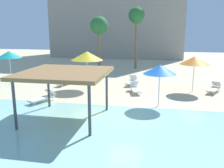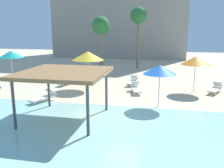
# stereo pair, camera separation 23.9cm
# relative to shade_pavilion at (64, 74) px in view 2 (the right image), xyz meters

# --- Properties ---
(ground_plane) EXTENTS (80.00, 80.00, 0.00)m
(ground_plane) POSITION_rel_shade_pavilion_xyz_m (2.64, 1.15, -2.43)
(ground_plane) COLOR beige
(lagoon_water) EXTENTS (44.00, 13.50, 0.04)m
(lagoon_water) POSITION_rel_shade_pavilion_xyz_m (2.64, -4.10, -2.41)
(lagoon_water) COLOR #99D1C6
(lagoon_water) RESTS_ON ground
(shade_pavilion) EXTENTS (4.29, 4.29, 2.59)m
(shade_pavilion) POSITION_rel_shade_pavilion_xyz_m (0.00, 0.00, 0.00)
(shade_pavilion) COLOR #42474C
(shade_pavilion) RESTS_ON ground
(beach_umbrella_teal_1) EXTENTS (2.06, 2.06, 2.86)m
(beach_umbrella_teal_1) POSITION_rel_shade_pavilion_xyz_m (-7.70, 7.01, 0.15)
(beach_umbrella_teal_1) COLOR silver
(beach_umbrella_teal_1) RESTS_ON ground
(beach_umbrella_blue_2) EXTENTS (2.01, 2.01, 2.58)m
(beach_umbrella_blue_2) POSITION_rel_shade_pavilion_xyz_m (4.76, 3.23, -0.13)
(beach_umbrella_blue_2) COLOR silver
(beach_umbrella_blue_2) RESTS_ON ground
(beach_umbrella_yellow_3) EXTENTS (2.49, 2.49, 2.96)m
(beach_umbrella_yellow_3) POSITION_rel_shade_pavilion_xyz_m (-0.89, 6.96, 0.18)
(beach_umbrella_yellow_3) COLOR silver
(beach_umbrella_yellow_3) RESTS_ON ground
(beach_umbrella_orange_6) EXTENTS (2.20, 2.20, 2.70)m
(beach_umbrella_orange_6) POSITION_rel_shade_pavilion_xyz_m (7.30, 7.42, -0.04)
(beach_umbrella_orange_6) COLOR silver
(beach_umbrella_orange_6) RESTS_ON ground
(lounge_chair_0) EXTENTS (1.35, 1.97, 0.74)m
(lounge_chair_0) POSITION_rel_shade_pavilion_xyz_m (-2.61, 2.73, -2.10)
(lounge_chair_0) COLOR white
(lounge_chair_0) RESTS_ON ground
(lounge_chair_2) EXTENTS (1.37, 1.97, 0.74)m
(lounge_chair_2) POSITION_rel_shade_pavilion_xyz_m (8.87, 7.50, -2.10)
(lounge_chair_2) COLOR white
(lounge_chair_2) RESTS_ON ground
(lounge_chair_3) EXTENTS (1.06, 1.99, 0.74)m
(lounge_chair_3) POSITION_rel_shade_pavilion_xyz_m (-3.06, 7.79, -2.10)
(lounge_chair_3) COLOR white
(lounge_chair_3) RESTS_ON ground
(lounge_chair_4) EXTENTS (1.05, 1.99, 0.74)m
(lounge_chair_4) POSITION_rel_shade_pavilion_xyz_m (3.02, 6.41, -2.10)
(lounge_chair_4) COLOR white
(lounge_chair_4) RESTS_ON ground
(lounge_chair_6) EXTENTS (0.89, 1.97, 0.74)m
(lounge_chair_6) POSITION_rel_shade_pavilion_xyz_m (2.48, 8.90, -2.10)
(lounge_chair_6) COLOR white
(lounge_chair_6) RESTS_ON ground
(palm_tree_0) EXTENTS (1.90, 1.90, 7.18)m
(palm_tree_0) POSITION_rel_shade_pavilion_xyz_m (1.94, 17.78, 3.59)
(palm_tree_0) COLOR brown
(palm_tree_0) RESTS_ON ground
(palm_tree_1) EXTENTS (1.90, 1.90, 5.99)m
(palm_tree_1) POSITION_rel_shade_pavilion_xyz_m (-1.67, 14.29, 2.47)
(palm_tree_1) COLOR brown
(palm_tree_1) RESTS_ON ground
(hotel_block_0) EXTENTS (21.56, 10.64, 17.58)m
(hotel_block_0) POSITION_rel_shade_pavilion_xyz_m (-2.41, 32.06, 6.36)
(hotel_block_0) COLOR #9E9384
(hotel_block_0) RESTS_ON ground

